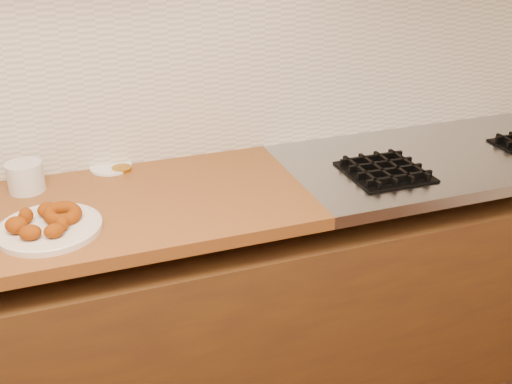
% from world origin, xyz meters
% --- Properties ---
extents(wall_back, '(4.00, 0.02, 2.70)m').
position_xyz_m(wall_back, '(0.00, 2.00, 1.35)').
color(wall_back, beige).
rests_on(wall_back, ground).
extents(base_cabinet, '(3.60, 0.60, 0.77)m').
position_xyz_m(base_cabinet, '(0.00, 1.69, 0.39)').
color(base_cabinet, '#553513').
rests_on(base_cabinet, floor).
extents(stovetop, '(1.30, 0.62, 0.04)m').
position_xyz_m(stovetop, '(1.15, 1.69, 0.88)').
color(stovetop, '#9EA0A5').
rests_on(stovetop, base_cabinet).
extents(backsplash, '(3.60, 0.02, 0.60)m').
position_xyz_m(backsplash, '(0.00, 1.99, 1.20)').
color(backsplash, beige).
rests_on(backsplash, wall_back).
extents(burner_grates, '(0.91, 0.26, 0.03)m').
position_xyz_m(burner_grates, '(1.13, 1.61, 0.91)').
color(burner_grates, black).
rests_on(burner_grates, stovetop).
extents(donut_plate, '(0.29, 0.29, 0.02)m').
position_xyz_m(donut_plate, '(-0.28, 1.58, 0.91)').
color(donut_plate, silver).
rests_on(donut_plate, butcher_block).
extents(ring_donut, '(0.15, 0.15, 0.05)m').
position_xyz_m(ring_donut, '(-0.24, 1.60, 0.93)').
color(ring_donut, '#7B3105').
rests_on(ring_donut, donut_plate).
extents(fried_dough_chunks, '(0.18, 0.20, 0.05)m').
position_xyz_m(fried_dough_chunks, '(-0.31, 1.57, 0.94)').
color(fried_dough_chunks, '#7B3105').
rests_on(fried_dough_chunks, donut_plate).
extents(plastic_tub, '(0.11, 0.11, 0.09)m').
position_xyz_m(plastic_tub, '(-0.33, 1.87, 0.95)').
color(plastic_tub, silver).
rests_on(plastic_tub, butcher_block).
extents(tub_lid, '(0.17, 0.17, 0.01)m').
position_xyz_m(tub_lid, '(-0.06, 1.96, 0.90)').
color(tub_lid, white).
rests_on(tub_lid, butcher_block).
extents(brass_jar_lid, '(0.08, 0.08, 0.01)m').
position_xyz_m(brass_jar_lid, '(-0.03, 1.93, 0.91)').
color(brass_jar_lid, '#B28420').
rests_on(brass_jar_lid, butcher_block).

